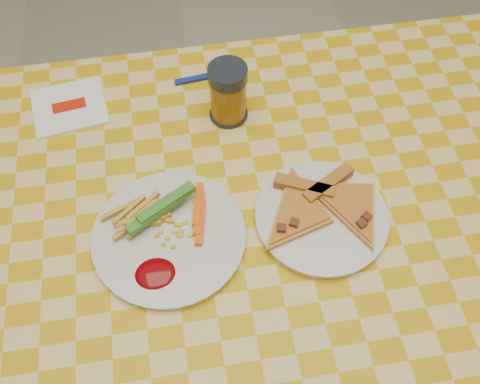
% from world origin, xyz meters
% --- Properties ---
extents(ground, '(8.00, 8.00, 0.00)m').
position_xyz_m(ground, '(0.00, 0.00, 0.00)').
color(ground, '#C0B59B').
rests_on(ground, ground).
extents(table, '(1.28, 0.88, 0.76)m').
position_xyz_m(table, '(0.00, 0.00, 0.68)').
color(table, silver).
rests_on(table, ground).
extents(plate_left, '(0.26, 0.26, 0.01)m').
position_xyz_m(plate_left, '(-0.11, 0.00, 0.76)').
color(plate_left, silver).
rests_on(plate_left, table).
extents(plate_right, '(0.23, 0.23, 0.01)m').
position_xyz_m(plate_right, '(0.14, -0.00, 0.76)').
color(plate_right, silver).
rests_on(plate_right, table).
extents(fries_veggies, '(0.19, 0.17, 0.04)m').
position_xyz_m(fries_veggies, '(-0.12, 0.02, 0.78)').
color(fries_veggies, gold).
rests_on(fries_veggies, plate_left).
extents(pizza_slices, '(0.28, 0.23, 0.02)m').
position_xyz_m(pizza_slices, '(0.14, 0.01, 0.78)').
color(pizza_slices, gold).
rests_on(pizza_slices, plate_right).
extents(drink_glass, '(0.07, 0.07, 0.12)m').
position_xyz_m(drink_glass, '(0.03, 0.24, 0.81)').
color(drink_glass, black).
rests_on(drink_glass, table).
extents(napkin, '(0.15, 0.14, 0.01)m').
position_xyz_m(napkin, '(-0.27, 0.31, 0.76)').
color(napkin, white).
rests_on(napkin, table).
extents(fork, '(0.14, 0.03, 0.01)m').
position_xyz_m(fork, '(0.01, 0.35, 0.76)').
color(fork, navy).
rests_on(fork, table).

